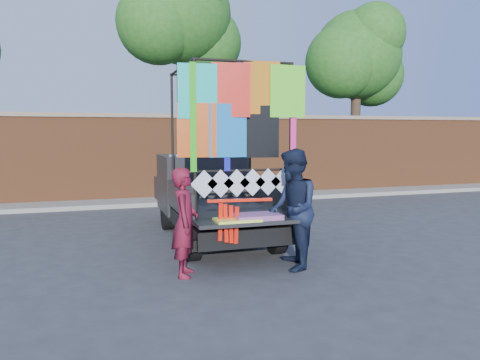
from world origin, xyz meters
name	(u,v)px	position (x,y,z in m)	size (l,w,h in m)	color
ground	(218,260)	(0.00, 0.00, 0.00)	(90.00, 90.00, 0.00)	#38383A
brick_wall	(158,157)	(0.00, 7.00, 1.33)	(30.00, 0.45, 2.61)	brown
curb	(162,201)	(0.00, 6.30, 0.06)	(30.00, 1.20, 0.12)	gray
tree_mid	(183,18)	(1.02, 8.12, 5.70)	(4.20, 3.30, 7.73)	#38281C
tree_right	(359,58)	(7.52, 8.12, 4.75)	(4.20, 3.30, 6.62)	#38281C
pickup_truck	(207,194)	(0.32, 2.07, 0.80)	(2.00, 5.02, 3.16)	black
woman	(185,222)	(-0.67, -0.65, 0.79)	(0.57, 0.38, 1.57)	maroon
man	(292,209)	(0.95, -0.80, 0.92)	(0.89, 0.69, 1.83)	#141C33
streamer_bundle	(233,214)	(0.04, -0.74, 0.89)	(0.97, 0.16, 0.67)	#FF200D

